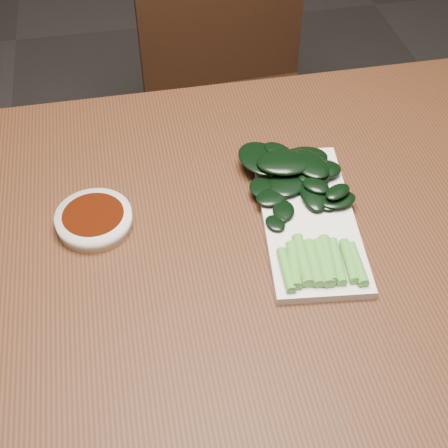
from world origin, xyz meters
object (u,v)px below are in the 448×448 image
Objects in this scene: chair_far at (232,93)px; table at (232,270)px; serving_plate at (308,218)px; gai_lan at (301,191)px; sauce_bowl at (94,220)px.

table is at bearing -104.48° from chair_far.
serving_plate is (0.12, 0.02, 0.08)m from table.
serving_plate is (-0.03, -0.72, 0.27)m from chair_far.
chair_far is at bearing 87.34° from serving_plate.
gai_lan is at bearing 25.13° from table.
table is 4.37× the size of serving_plate.
sauce_bowl is at bearing -120.52° from chair_far.
sauce_bowl is at bearing 161.15° from table.
chair_far is at bearing 87.13° from gai_lan.
sauce_bowl is (-0.35, -0.67, 0.28)m from chair_far.
gai_lan is at bearing -2.10° from sauce_bowl.
serving_plate reaches higher than table.
chair_far is 2.78× the size of serving_plate.
chair_far is 0.80m from sauce_bowl.
serving_plate is at bearing -89.23° from gai_lan.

